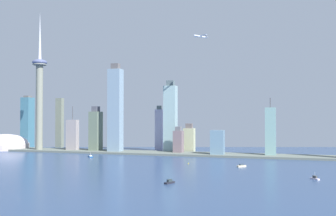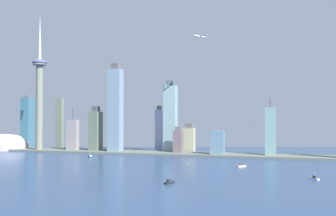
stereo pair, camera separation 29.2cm
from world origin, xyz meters
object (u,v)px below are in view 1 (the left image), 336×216
(skyscraper_4, at_px, (114,137))
(skyscraper_9, at_px, (189,139))
(skyscraper_3, at_px, (115,110))
(boat_4, at_px, (169,182))
(skyscraper_2, at_px, (27,122))
(skyscraper_1, at_px, (60,123))
(channel_buoy_0, at_px, (188,163))
(airplane, at_px, (200,36))
(skyscraper_6, at_px, (270,132))
(skyscraper_8, at_px, (178,142))
(skyscraper_0, at_px, (159,129))
(boat_3, at_px, (241,166))
(skyscraper_7, at_px, (72,136))
(observation_tower, at_px, (39,89))
(skyscraper_12, at_px, (170,118))
(boat_1, at_px, (90,156))
(stadium_dome, at_px, (5,144))
(skyscraper_11, at_px, (96,131))
(boat_0, at_px, (315,178))
(skyscraper_10, at_px, (217,143))

(skyscraper_4, distance_m, skyscraper_9, 207.42)
(skyscraper_3, xyz_separation_m, boat_4, (219.14, -334.01, -88.17))
(skyscraper_2, xyz_separation_m, skyscraper_3, (271.48, -75.67, 27.43))
(skyscraper_1, xyz_separation_m, channel_buoy_0, (390.74, -247.28, -59.91))
(skyscraper_2, xyz_separation_m, skyscraper_9, (417.44, -22.87, -34.80))
(channel_buoy_0, relative_size, airplane, 0.07)
(skyscraper_3, bearing_deg, airplane, -6.07)
(skyscraper_6, bearing_deg, airplane, -168.24)
(skyscraper_4, bearing_deg, skyscraper_8, -26.99)
(skyscraper_0, distance_m, airplane, 238.06)
(skyscraper_0, distance_m, boat_3, 320.51)
(skyscraper_7, distance_m, boat_3, 418.69)
(observation_tower, distance_m, boat_4, 530.17)
(skyscraper_3, relative_size, channel_buoy_0, 94.27)
(boat_4, bearing_deg, skyscraper_12, 39.39)
(skyscraper_2, height_order, boat_1, skyscraper_2)
(boat_1, relative_size, boat_4, 1.14)
(stadium_dome, bearing_deg, airplane, -3.23)
(stadium_dome, xyz_separation_m, skyscraper_8, (414.73, 6.73, 13.22))
(skyscraper_8, distance_m, skyscraper_9, 41.56)
(skyscraper_0, xyz_separation_m, channel_buoy_0, (123.31, -226.44, -46.62))
(skyscraper_9, bearing_deg, skyscraper_3, -160.11)
(skyscraper_7, height_order, boat_4, skyscraper_7)
(skyscraper_0, relative_size, skyscraper_6, 0.90)
(skyscraper_4, bearing_deg, boat_3, -38.70)
(skyscraper_11, distance_m, airplane, 302.45)
(skyscraper_4, xyz_separation_m, channel_buoy_0, (247.89, -254.75, -26.67))
(observation_tower, bearing_deg, boat_0, -23.75)
(observation_tower, bearing_deg, airplane, -1.58)
(skyscraper_8, relative_size, boat_4, 3.73)
(skyscraper_10, height_order, boat_1, skyscraper_10)
(airplane, bearing_deg, skyscraper_9, -116.48)
(skyscraper_10, distance_m, channel_buoy_0, 142.78)
(stadium_dome, xyz_separation_m, boat_3, (561.07, -165.13, -10.42))
(skyscraper_8, relative_size, boat_0, 4.41)
(boat_4, xyz_separation_m, channel_buoy_0, (-25.08, 187.83, -0.74))
(skyscraper_1, distance_m, skyscraper_8, 343.21)
(skyscraper_9, relative_size, boat_3, 4.54)
(observation_tower, distance_m, skyscraper_1, 135.25)
(skyscraper_8, height_order, boat_0, skyscraper_8)
(skyscraper_8, height_order, airplane, airplane)
(skyscraper_8, relative_size, skyscraper_11, 0.57)
(boat_1, bearing_deg, channel_buoy_0, 37.39)
(stadium_dome, distance_m, skyscraper_0, 361.64)
(boat_3, bearing_deg, skyscraper_3, 109.45)
(skyscraper_7, xyz_separation_m, skyscraper_9, (250.25, 47.35, -6.94))
(boat_0, bearing_deg, airplane, -178.39)
(skyscraper_0, relative_size, boat_4, 6.72)
(skyscraper_2, relative_size, skyscraper_9, 2.08)
(skyscraper_10, bearing_deg, skyscraper_7, 177.73)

